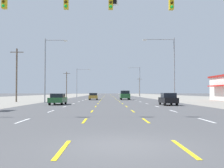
{
  "coord_description": "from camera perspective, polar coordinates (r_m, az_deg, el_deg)",
  "views": [
    {
      "loc": [
        -0.48,
        -8.12,
        1.63
      ],
      "look_at": [
        0.79,
        57.48,
        3.68
      ],
      "focal_mm": 42.34,
      "sensor_mm": 36.0,
      "label": 1
    }
  ],
  "objects": [
    {
      "name": "ground_plane",
      "position": [
        74.14,
        -0.74,
        -3.05
      ],
      "size": [
        572.0,
        572.0,
        0.0
      ],
      "primitive_type": "plane",
      "color": "#4C4C4F"
    },
    {
      "name": "lot_apron_left",
      "position": [
        78.01,
        -19.27,
        -2.88
      ],
      "size": [
        28.0,
        440.0,
        0.01
      ],
      "primitive_type": "cube",
      "color": "gray",
      "rests_on": "ground"
    },
    {
      "name": "lot_apron_right",
      "position": [
        78.31,
        17.7,
        -2.9
      ],
      "size": [
        28.0,
        440.0,
        0.01
      ],
      "primitive_type": "cube",
      "color": "gray",
      "rests_on": "ground"
    },
    {
      "name": "lane_markings",
      "position": [
        112.63,
        -0.87,
        -2.62
      ],
      "size": [
        10.64,
        227.6,
        0.01
      ],
      "color": "white",
      "rests_on": "ground"
    },
    {
      "name": "signal_span_wire",
      "position": [
        18.43,
        -0.9,
        10.33
      ],
      "size": [
        26.62,
        0.53,
        9.3
      ],
      "color": "brown",
      "rests_on": "ground"
    },
    {
      "name": "hatchback_far_right_nearest",
      "position": [
        33.94,
        12.04,
        -3.18
      ],
      "size": [
        1.72,
        3.9,
        1.54
      ],
      "color": "black",
      "rests_on": "ground"
    },
    {
      "name": "sedan_far_left_near",
      "position": [
        35.5,
        -11.59,
        -3.17
      ],
      "size": [
        1.8,
        4.5,
        1.46
      ],
      "color": "#235B2D",
      "rests_on": "ground"
    },
    {
      "name": "sedan_inner_left_mid",
      "position": [
        56.89,
        -4.04,
        -2.67
      ],
      "size": [
        1.8,
        4.5,
        1.46
      ],
      "color": "#B28C33",
      "rests_on": "ground"
    },
    {
      "name": "suv_inner_right_midfar",
      "position": [
        57.26,
        2.78,
        -2.39
      ],
      "size": [
        1.98,
        4.9,
        1.98
      ],
      "color": "#235B2D",
      "rests_on": "ground"
    },
    {
      "name": "streetlight_left_row_0",
      "position": [
        42.53,
        -13.84,
        3.8
      ],
      "size": [
        3.55,
        0.26,
        10.05
      ],
      "color": "gray",
      "rests_on": "ground"
    },
    {
      "name": "streetlight_right_row_0",
      "position": [
        42.73,
        12.59,
        4.13
      ],
      "size": [
        5.03,
        0.26,
        10.24
      ],
      "color": "gray",
      "rests_on": "ground"
    },
    {
      "name": "streetlight_left_row_1",
      "position": [
        85.46,
        -7.29,
        0.76
      ],
      "size": [
        4.41,
        0.26,
        9.25
      ],
      "color": "gray",
      "rests_on": "ground"
    },
    {
      "name": "streetlight_right_row_1",
      "position": [
        85.59,
        5.77,
        0.92
      ],
      "size": [
        3.87,
        0.26,
        9.84
      ],
      "color": "gray",
      "rests_on": "ground"
    },
    {
      "name": "utility_pole_left_row_0",
      "position": [
        47.03,
        -19.91,
        2.03
      ],
      "size": [
        2.2,
        0.26,
        8.97
      ],
      "color": "brown",
      "rests_on": "ground"
    },
    {
      "name": "utility_pole_left_row_1",
      "position": [
        85.39,
        -9.79,
        0.03
      ],
      "size": [
        2.2,
        0.26,
        8.23
      ],
      "color": "brown",
      "rests_on": "ground"
    },
    {
      "name": "utility_pole_right_row_2",
      "position": [
        117.09,
        5.94,
        -0.52
      ],
      "size": [
        2.2,
        0.26,
        8.04
      ],
      "color": "brown",
      "rests_on": "ground"
    }
  ]
}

